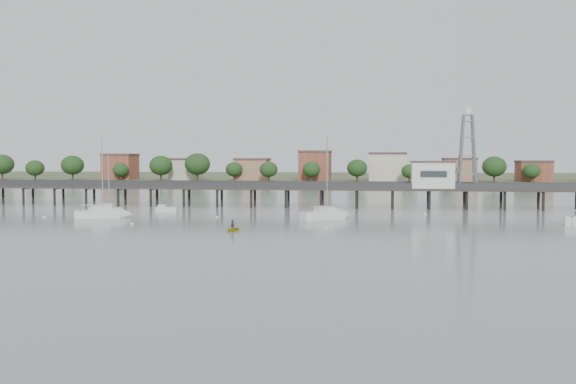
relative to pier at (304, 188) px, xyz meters
name	(u,v)px	position (x,y,z in m)	size (l,w,h in m)	color
ground_plane	(240,250)	(0.00, -60.00, -3.79)	(500.00, 500.00, 0.00)	slate
pier	(304,188)	(0.00, 0.00, 0.00)	(150.00, 5.00, 5.50)	#2D2823
pier_building	(433,174)	(25.00, 0.00, 2.87)	(8.40, 5.40, 5.30)	silver
lattice_tower	(467,151)	(31.50, 0.00, 7.31)	(3.20, 3.20, 15.50)	slate
sailboat_a	(109,214)	(-29.25, -27.05, -3.16)	(8.66, 5.88, 13.91)	silver
sailboat_b	(112,212)	(-30.49, -22.74, -3.14)	(6.62, 2.44, 10.88)	silver
sailboat_c	(332,215)	(7.23, -23.97, -3.16)	(8.30, 7.26, 14.15)	silver
white_tender	(166,210)	(-23.58, -14.85, -3.32)	(3.94, 1.69, 1.52)	silver
yellow_dinghy	(232,231)	(-4.89, -42.43, -3.79)	(2.17, 0.63, 3.04)	yellow
dinghy_occupant	(232,231)	(-4.89, -42.43, -3.79)	(0.46, 1.26, 0.30)	black
mooring_buoys	(288,221)	(0.82, -29.50, -3.71)	(88.14, 24.15, 0.39)	#FAF1C2
far_shore	(348,177)	(0.36, 179.58, -2.85)	(500.00, 170.00, 10.40)	#475133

